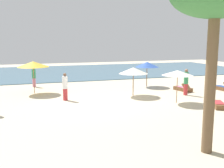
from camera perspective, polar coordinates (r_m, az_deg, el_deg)
name	(u,v)px	position (r m, az deg, el deg)	size (l,w,h in m)	color
ground_plane	(90,104)	(16.40, -4.62, -4.31)	(60.00, 60.00, 0.00)	beige
ocean_water	(58,72)	(32.94, -11.50, 2.46)	(48.00, 16.00, 0.06)	#476B7F
umbrella_1	(147,64)	(22.47, 7.46, 4.13)	(1.95, 1.95, 2.08)	brown
umbrella_2	(178,73)	(16.86, 13.76, 2.31)	(1.91, 1.91, 2.04)	olive
umbrella_3	(33,64)	(20.16, -16.41, 4.06)	(2.24, 2.24, 2.35)	olive
umbrella_4	(133,71)	(18.61, 4.55, 2.86)	(2.03, 2.03, 1.99)	brown
lounger_0	(222,88)	(22.57, 22.41, -0.77)	(0.80, 1.70, 0.74)	brown
lounger_1	(183,89)	(21.26, 14.89, -0.97)	(0.93, 1.78, 0.68)	brown
lounger_2	(219,104)	(16.75, 21.87, -4.06)	(1.24, 1.77, 0.70)	brown
person_0	(65,87)	(17.52, -9.94, -0.55)	(0.46, 0.46, 1.77)	#BF3338
person_2	(34,77)	(23.19, -16.27, 1.49)	(0.43, 0.43, 1.67)	#D17299
person_3	(186,82)	(19.59, 15.44, 0.46)	(0.34, 0.34, 1.87)	#BF3338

